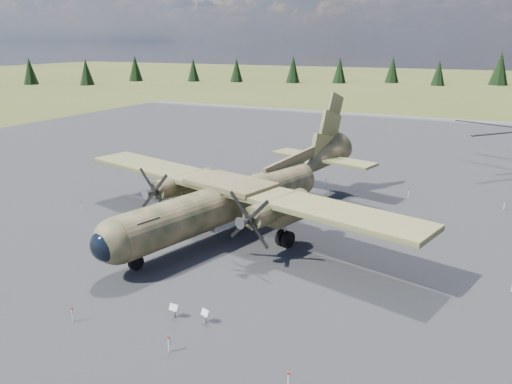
% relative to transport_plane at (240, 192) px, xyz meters
% --- Properties ---
extents(ground, '(500.00, 500.00, 0.00)m').
position_rel_transport_plane_xyz_m(ground, '(2.42, -2.28, -2.91)').
color(ground, brown).
rests_on(ground, ground).
extents(apron, '(120.00, 120.00, 0.04)m').
position_rel_transport_plane_xyz_m(apron, '(2.42, 7.72, -2.91)').
color(apron, '#55555A').
rests_on(apron, ground).
extents(transport_plane, '(30.48, 27.27, 10.12)m').
position_rel_transport_plane_xyz_m(transport_plane, '(0.00, 0.00, 0.00)').
color(transport_plane, '#363D21').
rests_on(transport_plane, ground).
extents(info_placard_left, '(0.52, 0.24, 0.80)m').
position_rel_transport_plane_xyz_m(info_placard_left, '(2.89, -13.16, -2.38)').
color(info_placard_left, gray).
rests_on(info_placard_left, ground).
extents(info_placard_right, '(0.54, 0.36, 0.78)m').
position_rel_transport_plane_xyz_m(info_placard_right, '(4.64, -12.89, -2.39)').
color(info_placard_right, gray).
rests_on(info_placard_right, ground).
extents(barrier_fence, '(33.12, 29.62, 0.85)m').
position_rel_transport_plane_xyz_m(barrier_fence, '(1.96, -2.36, -2.40)').
color(barrier_fence, silver).
rests_on(barrier_fence, ground).
extents(treeline, '(318.99, 320.72, 10.91)m').
position_rel_transport_plane_xyz_m(treeline, '(4.84, -9.40, 1.86)').
color(treeline, black).
rests_on(treeline, ground).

